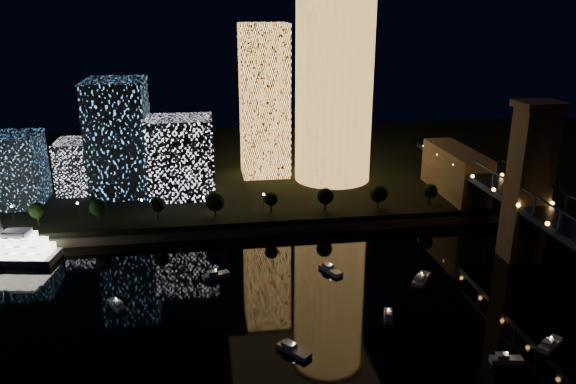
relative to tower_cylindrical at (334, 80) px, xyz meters
name	(u,v)px	position (x,y,z in m)	size (l,w,h in m)	color
ground	(364,372)	(-21.24, -126.81, -47.28)	(520.00, 520.00, 0.00)	black
far_bank	(274,165)	(-21.24, 33.19, -44.78)	(420.00, 160.00, 5.00)	black
seawall	(301,227)	(-21.24, -44.81, -45.78)	(420.00, 6.00, 3.00)	#6B5E4C
tower_cylindrical	(334,80)	(0.00, 0.00, 0.00)	(34.00, 34.00, 84.31)	#FFAF51
tower_rectangular	(264,101)	(-27.79, 12.05, -10.00)	(20.29, 20.29, 64.55)	#FFAF51
midrise_blocks	(114,151)	(-89.13, -7.22, -24.76)	(83.25, 35.10, 44.54)	silver
motorboats	(331,335)	(-25.56, -112.69, -46.47)	(111.01, 79.08, 2.78)	silver
esplanade_trees	(214,202)	(-51.60, -38.81, -36.81)	(165.92, 6.94, 8.97)	black
street_lamps	(204,201)	(-55.24, -32.81, -38.26)	(132.70, 0.70, 5.65)	black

